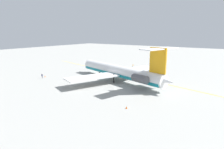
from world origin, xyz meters
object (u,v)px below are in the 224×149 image
at_px(ground_crew_near_tail, 133,65).
at_px(safety_cone_tail, 45,76).
at_px(main_jetliner, 121,72).
at_px(safety_cone_wingtip, 116,66).
at_px(ground_crew_near_nose, 42,75).
at_px(safety_cone_nose, 127,107).

height_order(ground_crew_near_tail, safety_cone_tail, ground_crew_near_tail).
relative_size(main_jetliner, safety_cone_wingtip, 74.44).
height_order(ground_crew_near_tail, safety_cone_wingtip, ground_crew_near_tail).
height_order(ground_crew_near_nose, safety_cone_wingtip, ground_crew_near_nose).
bearing_deg(main_jetliner, ground_crew_near_nose, 42.22).
xyz_separation_m(main_jetliner, safety_cone_wingtip, (16.33, -21.42, -3.04)).
bearing_deg(ground_crew_near_nose, safety_cone_tail, 167.37).
height_order(main_jetliner, safety_cone_nose, main_jetliner).
bearing_deg(safety_cone_tail, main_jetliner, -158.36).
bearing_deg(safety_cone_nose, ground_crew_near_nose, -10.41).
relative_size(ground_crew_near_tail, safety_cone_wingtip, 3.04).
xyz_separation_m(ground_crew_near_tail, safety_cone_wingtip, (7.37, 3.48, -0.79)).
relative_size(ground_crew_near_nose, safety_cone_wingtip, 3.02).
height_order(ground_crew_near_nose, safety_cone_tail, ground_crew_near_nose).
bearing_deg(ground_crew_near_nose, main_jetliner, 77.22).
xyz_separation_m(ground_crew_near_nose, safety_cone_nose, (-39.00, 7.17, -0.78)).
distance_m(ground_crew_near_tail, safety_cone_tail, 39.42).
distance_m(main_jetliner, ground_crew_near_nose, 28.38).
height_order(ground_crew_near_nose, ground_crew_near_tail, ground_crew_near_tail).
xyz_separation_m(main_jetliner, ground_crew_near_nose, (25.49, 12.27, -2.27)).
height_order(ground_crew_near_tail, safety_cone_nose, ground_crew_near_tail).
xyz_separation_m(safety_cone_nose, safety_cone_wingtip, (29.84, -40.86, 0.00)).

